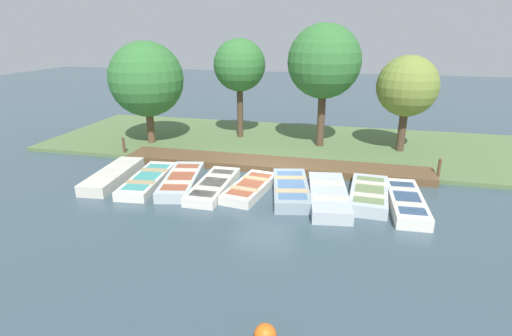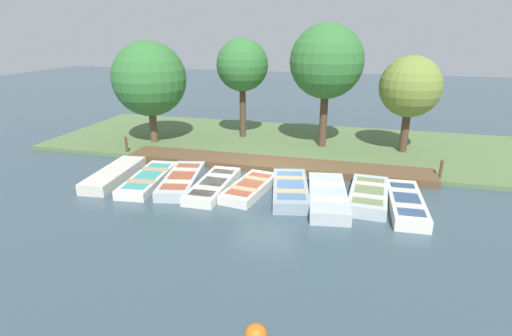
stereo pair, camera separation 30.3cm
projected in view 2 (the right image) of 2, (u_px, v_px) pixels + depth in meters
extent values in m
plane|color=#384C56|center=(266.00, 179.00, 15.66)|extent=(80.00, 80.00, 0.00)
cube|color=#567042|center=(289.00, 143.00, 20.19)|extent=(8.00, 24.00, 0.17)
cube|color=brown|center=(274.00, 165.00, 16.84)|extent=(1.55, 12.86, 0.30)
cube|color=beige|center=(115.00, 174.00, 15.55)|extent=(3.55, 1.33, 0.41)
cube|color=#4C709E|center=(114.00, 170.00, 15.49)|extent=(2.91, 1.05, 0.03)
cube|color=beige|center=(105.00, 175.00, 14.87)|extent=(0.43, 0.98, 0.03)
cube|color=beige|center=(122.00, 164.00, 16.09)|extent=(0.43, 0.98, 0.03)
cube|color=silver|center=(148.00, 179.00, 15.18)|extent=(3.56, 1.47, 0.33)
cube|color=teal|center=(148.00, 176.00, 15.13)|extent=(2.92, 1.16, 0.03)
cube|color=tan|center=(141.00, 181.00, 14.50)|extent=(0.45, 1.06, 0.03)
cube|color=tan|center=(155.00, 169.00, 15.73)|extent=(0.45, 1.06, 0.03)
cube|color=#B2BCC1|center=(182.00, 180.00, 15.03)|extent=(3.59, 1.80, 0.37)
cube|color=#994C33|center=(181.00, 176.00, 14.97)|extent=(2.94, 1.43, 0.03)
cube|color=beige|center=(177.00, 181.00, 14.35)|extent=(0.54, 1.11, 0.03)
cube|color=beige|center=(185.00, 169.00, 15.58)|extent=(0.54, 1.11, 0.03)
cube|color=silver|center=(213.00, 186.00, 14.58)|extent=(3.38, 1.11, 0.32)
cube|color=#4C709E|center=(213.00, 182.00, 14.53)|extent=(2.77, 0.87, 0.03)
cube|color=beige|center=(207.00, 188.00, 13.94)|extent=(0.34, 1.01, 0.03)
cube|color=beige|center=(219.00, 175.00, 15.11)|extent=(0.34, 1.01, 0.03)
cube|color=silver|center=(250.00, 188.00, 14.36)|extent=(3.01, 1.53, 0.33)
cube|color=#994C33|center=(250.00, 184.00, 14.31)|extent=(2.46, 1.21, 0.03)
cube|color=tan|center=(243.00, 189.00, 13.83)|extent=(0.44, 1.04, 0.03)
cube|color=tan|center=(256.00, 178.00, 14.77)|extent=(0.44, 1.04, 0.03)
cube|color=#8C9EA8|center=(290.00, 190.00, 14.11)|extent=(3.49, 1.86, 0.40)
cube|color=#4C709E|center=(290.00, 185.00, 14.05)|extent=(2.85, 1.47, 0.03)
cube|color=tan|center=(291.00, 191.00, 13.45)|extent=(0.55, 1.16, 0.03)
cube|color=tan|center=(290.00, 178.00, 14.63)|extent=(0.55, 1.16, 0.03)
cube|color=#B2BCC1|center=(328.00, 196.00, 13.53)|extent=(3.73, 1.73, 0.41)
cube|color=beige|center=(328.00, 191.00, 13.47)|extent=(3.05, 1.37, 0.03)
cube|color=beige|center=(329.00, 199.00, 12.82)|extent=(0.51, 1.18, 0.03)
cube|color=beige|center=(327.00, 183.00, 14.10)|extent=(0.51, 1.18, 0.03)
cube|color=#B2BCC1|center=(368.00, 196.00, 13.60)|extent=(3.08, 1.39, 0.41)
cube|color=#6B7F51|center=(369.00, 190.00, 13.54)|extent=(2.52, 1.09, 0.03)
cube|color=beige|center=(368.00, 196.00, 13.01)|extent=(0.36, 1.14, 0.03)
cube|color=beige|center=(370.00, 184.00, 14.04)|extent=(0.36, 1.14, 0.03)
cube|color=silver|center=(406.00, 203.00, 13.01)|extent=(3.41, 1.17, 0.39)
cube|color=#4C709E|center=(407.00, 198.00, 12.95)|extent=(2.79, 0.92, 0.03)
cube|color=beige|center=(410.00, 206.00, 12.36)|extent=(0.37, 0.97, 0.03)
cube|color=beige|center=(404.00, 190.00, 13.53)|extent=(0.37, 0.97, 0.03)
cylinder|color=brown|center=(127.00, 146.00, 18.45)|extent=(0.12, 0.12, 0.84)
sphere|color=brown|center=(125.00, 137.00, 18.30)|extent=(0.11, 0.11, 0.11)
cylinder|color=brown|center=(441.00, 172.00, 15.21)|extent=(0.12, 0.12, 0.84)
sphere|color=brown|center=(442.00, 161.00, 15.06)|extent=(0.11, 0.11, 0.11)
sphere|color=orange|center=(256.00, 335.00, 7.41)|extent=(0.43, 0.43, 0.43)
cylinder|color=brown|center=(153.00, 122.00, 19.87)|extent=(0.36, 0.36, 2.31)
sphere|color=#337033|center=(149.00, 79.00, 19.16)|extent=(3.55, 3.55, 3.55)
cylinder|color=#4C3828|center=(243.00, 110.00, 20.70)|extent=(0.31, 0.31, 3.13)
sphere|color=#337033|center=(242.00, 65.00, 19.94)|extent=(2.60, 2.60, 2.60)
cylinder|color=#4C3828|center=(323.00, 117.00, 18.98)|extent=(0.36, 0.36, 3.23)
sphere|color=#337033|center=(327.00, 61.00, 18.14)|extent=(3.37, 3.37, 3.37)
cylinder|color=#4C3828|center=(405.00, 130.00, 18.25)|extent=(0.36, 0.36, 2.41)
sphere|color=olive|center=(410.00, 87.00, 17.60)|extent=(2.70, 2.70, 2.70)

